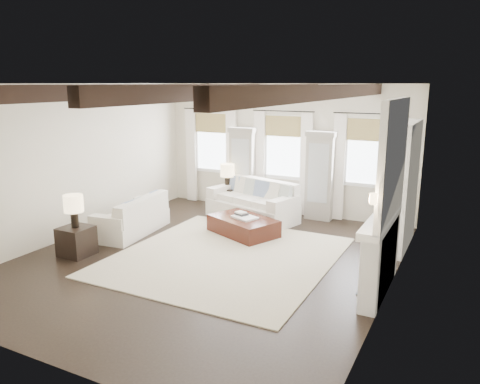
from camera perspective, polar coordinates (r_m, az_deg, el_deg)
The scene contains 15 objects.
ground at distance 8.87m, azimuth -3.92°, elevation -8.12°, with size 7.50×7.50×0.00m, color black.
room_shell at distance 8.81m, azimuth 3.09°, elevation 4.50°, with size 6.54×7.54×3.22m.
area_rug at distance 8.95m, azimuth -1.77°, elevation -7.83°, with size 3.88×4.20×0.02m, color beige.
sofa_back at distance 11.27m, azimuth 1.71°, elevation -1.37°, with size 2.39×1.57×0.94m.
sofa_left at distance 10.47m, azimuth -12.84°, elevation -3.18°, with size 1.05×1.96×0.81m.
ottoman at distance 10.14m, azimuth 0.39°, elevation -4.18°, with size 1.45×0.91×0.38m, color black.
tray at distance 10.04m, azimuth 0.59°, elevation -3.11°, with size 0.50×0.38×0.04m, color white.
book_lower at distance 10.16m, azimuth 0.20°, elevation -2.68°, with size 0.26×0.20×0.04m, color #262628.
book_upper at distance 10.14m, azimuth 0.10°, elevation -2.51°, with size 0.22×0.17×0.03m, color beige.
side_table_front at distance 9.47m, azimuth -19.31°, elevation -5.67°, with size 0.55×0.55×0.55m, color black.
lamp_front at distance 9.28m, azimuth -19.63°, elevation -1.55°, with size 0.36×0.36×0.63m.
side_table_back at distance 11.98m, azimuth -1.52°, elevation -0.92°, with size 0.40×0.40×0.60m, color black.
lamp_back at distance 11.83m, azimuth -1.54°, elevation 2.48°, with size 0.36×0.36×0.62m.
candlestick_near at distance 7.55m, azimuth 14.58°, elevation -10.07°, with size 0.14×0.14×0.70m.
candlestick_far at distance 7.96m, azimuth 15.32°, elevation -8.75°, with size 0.15×0.15×0.74m.
Camera 1 is at (4.28, -7.07, 3.21)m, focal length 35.00 mm.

